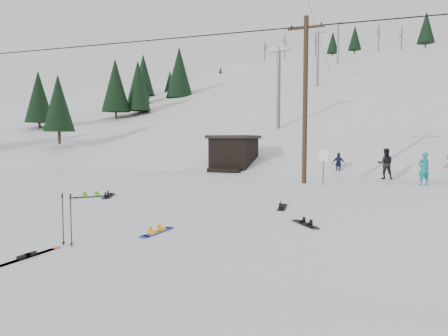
% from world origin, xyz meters
% --- Properties ---
extents(ground, '(200.00, 200.00, 0.00)m').
position_xyz_m(ground, '(0.00, 0.00, 0.00)').
color(ground, silver).
rests_on(ground, ground).
extents(ski_slope, '(60.00, 85.24, 65.97)m').
position_xyz_m(ski_slope, '(0.00, 55.00, -12.00)').
color(ski_slope, silver).
rests_on(ski_slope, ground).
extents(ridge_left, '(47.54, 95.03, 58.38)m').
position_xyz_m(ridge_left, '(-36.00, 48.00, -11.00)').
color(ridge_left, silver).
rests_on(ridge_left, ground).
extents(treeline_left, '(20.00, 64.00, 10.00)m').
position_xyz_m(treeline_left, '(-34.00, 40.00, 0.00)').
color(treeline_left, black).
rests_on(treeline_left, ground).
extents(treeline_crest, '(50.00, 6.00, 10.00)m').
position_xyz_m(treeline_crest, '(0.00, 86.00, 0.00)').
color(treeline_crest, black).
rests_on(treeline_crest, ski_slope).
extents(utility_pole, '(2.00, 0.26, 9.00)m').
position_xyz_m(utility_pole, '(2.00, 14.00, 4.68)').
color(utility_pole, '#3A2819').
rests_on(utility_pole, ground).
extents(trail_sign, '(0.50, 0.09, 1.85)m').
position_xyz_m(trail_sign, '(3.10, 13.58, 1.27)').
color(trail_sign, '#595B60').
rests_on(trail_sign, ground).
extents(lift_hut, '(3.40, 4.10, 2.75)m').
position_xyz_m(lift_hut, '(-5.00, 20.94, 1.36)').
color(lift_hut, black).
rests_on(lift_hut, ground).
extents(lift_tower_near, '(2.20, 0.36, 8.00)m').
position_xyz_m(lift_tower_near, '(-4.00, 30.00, 7.86)').
color(lift_tower_near, '#595B60').
rests_on(lift_tower_near, ski_slope).
extents(lift_tower_mid, '(2.20, 0.36, 8.00)m').
position_xyz_m(lift_tower_mid, '(-4.00, 50.00, 14.36)').
color(lift_tower_mid, '#595B60').
rests_on(lift_tower_mid, ski_slope).
extents(lift_tower_far, '(2.20, 0.36, 8.00)m').
position_xyz_m(lift_tower_far, '(-4.00, 70.00, 20.86)').
color(lift_tower_far, '#595B60').
rests_on(lift_tower_far, ski_slope).
extents(hero_snowboard, '(0.27, 1.37, 0.10)m').
position_xyz_m(hero_snowboard, '(1.06, 0.79, 0.02)').
color(hero_snowboard, '#173A99').
rests_on(hero_snowboard, ground).
extents(hero_skis, '(0.12, 1.69, 0.09)m').
position_xyz_m(hero_skis, '(-0.14, -2.13, 0.03)').
color(hero_skis, '#C73D14').
rests_on(hero_skis, ground).
extents(ski_poles, '(0.32, 0.09, 1.18)m').
position_xyz_m(ski_poles, '(-0.09, -1.09, 0.60)').
color(ski_poles, black).
rests_on(ski_poles, ground).
extents(board_scatter_b, '(0.94, 1.51, 0.12)m').
position_xyz_m(board_scatter_b, '(-4.45, 5.58, 0.03)').
color(board_scatter_b, black).
rests_on(board_scatter_b, ground).
extents(board_scatter_c, '(1.12, 1.35, 0.11)m').
position_xyz_m(board_scatter_c, '(-5.01, 5.15, 0.03)').
color(board_scatter_c, black).
rests_on(board_scatter_c, ground).
extents(board_scatter_d, '(0.97, 1.08, 0.09)m').
position_xyz_m(board_scatter_d, '(4.34, 3.27, 0.02)').
color(board_scatter_d, black).
rests_on(board_scatter_d, ground).
extents(board_scatter_f, '(0.48, 1.47, 0.10)m').
position_xyz_m(board_scatter_f, '(3.01, 5.75, 0.03)').
color(board_scatter_f, black).
rests_on(board_scatter_f, ground).
extents(skier_teal, '(0.75, 0.68, 1.73)m').
position_xyz_m(skier_teal, '(7.97, 15.59, 0.86)').
color(skier_teal, '#0C7D77').
rests_on(skier_teal, ground).
extents(skier_dark, '(1.00, 0.83, 1.87)m').
position_xyz_m(skier_dark, '(6.03, 18.35, 0.94)').
color(skier_dark, black).
rests_on(skier_dark, ground).
extents(skier_navy, '(0.96, 0.56, 1.53)m').
position_xyz_m(skier_navy, '(3.04, 20.11, 0.76)').
color(skier_navy, '#17173A').
rests_on(skier_navy, ground).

